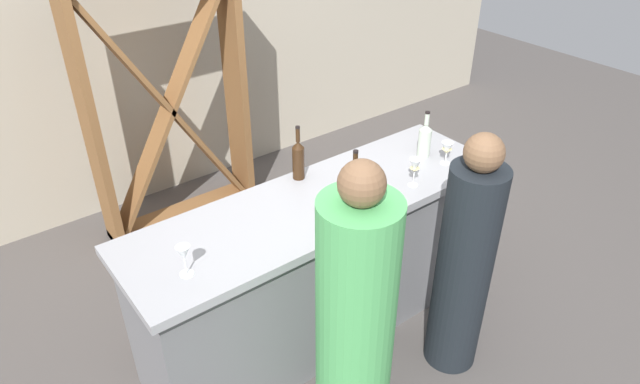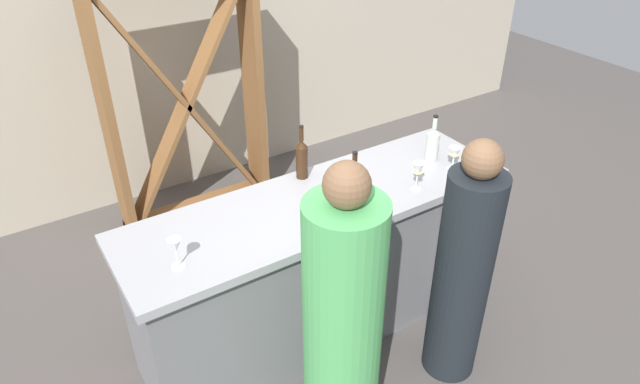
% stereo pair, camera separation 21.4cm
% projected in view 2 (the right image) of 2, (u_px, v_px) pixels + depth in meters
% --- Properties ---
extents(ground_plane, '(12.00, 12.00, 0.00)m').
position_uv_depth(ground_plane, '(320.00, 326.00, 3.64)').
color(ground_plane, '#4C4744').
extents(back_wall, '(8.00, 0.10, 2.80)m').
position_uv_depth(back_wall, '(169.00, 25.00, 4.45)').
color(back_wall, '#B2A893').
rests_on(back_wall, ground).
extents(bar_counter, '(2.26, 0.68, 0.97)m').
position_uv_depth(bar_counter, '(320.00, 267.00, 3.38)').
color(bar_counter, slate).
rests_on(bar_counter, ground).
extents(wine_rack, '(1.20, 0.28, 1.93)m').
position_uv_depth(wine_rack, '(185.00, 104.00, 4.23)').
color(wine_rack, brown).
rests_on(wine_rack, ground).
extents(wine_bottle_leftmost_amber_brown, '(0.07, 0.07, 0.33)m').
position_uv_depth(wine_bottle_leftmost_amber_brown, '(302.00, 158.00, 3.25)').
color(wine_bottle_leftmost_amber_brown, '#331E0F').
rests_on(wine_bottle_leftmost_amber_brown, bar_counter).
extents(wine_bottle_second_left_amber_brown, '(0.08, 0.08, 0.33)m').
position_uv_depth(wine_bottle_second_left_amber_brown, '(354.00, 186.00, 3.00)').
color(wine_bottle_second_left_amber_brown, '#331E0F').
rests_on(wine_bottle_second_left_amber_brown, bar_counter).
extents(wine_bottle_center_clear_pale, '(0.08, 0.08, 0.30)m').
position_uv_depth(wine_bottle_center_clear_pale, '(433.00, 143.00, 3.44)').
color(wine_bottle_center_clear_pale, '#B7C6B2').
rests_on(wine_bottle_center_clear_pale, bar_counter).
extents(wine_glass_near_left, '(0.07, 0.07, 0.17)m').
position_uv_depth(wine_glass_near_left, '(418.00, 171.00, 3.14)').
color(wine_glass_near_left, white).
rests_on(wine_glass_near_left, bar_counter).
extents(wine_glass_near_center, '(0.07, 0.07, 0.14)m').
position_uv_depth(wine_glass_near_center, '(454.00, 154.00, 3.35)').
color(wine_glass_near_center, white).
rests_on(wine_glass_near_center, bar_counter).
extents(wine_glass_near_right, '(0.07, 0.07, 0.16)m').
position_uv_depth(wine_glass_near_right, '(175.00, 247.00, 2.57)').
color(wine_glass_near_right, white).
rests_on(wine_glass_near_right, bar_counter).
extents(person_left_guest, '(0.32, 0.32, 1.49)m').
position_uv_depth(person_left_guest, '(463.00, 273.00, 3.02)').
color(person_left_guest, black).
rests_on(person_left_guest, ground).
extents(person_center_guest, '(0.44, 0.44, 1.62)m').
position_uv_depth(person_center_guest, '(343.00, 327.00, 2.63)').
color(person_center_guest, '#4CA559').
rests_on(person_center_guest, ground).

